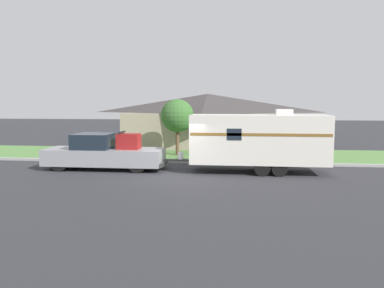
# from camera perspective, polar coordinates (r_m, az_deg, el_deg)

# --- Properties ---
(ground_plane) EXTENTS (120.00, 120.00, 0.00)m
(ground_plane) POSITION_cam_1_polar(r_m,az_deg,el_deg) (18.09, -2.10, -4.87)
(ground_plane) COLOR #2D2D33
(curb_strip) EXTENTS (80.00, 0.30, 0.14)m
(curb_strip) POSITION_cam_1_polar(r_m,az_deg,el_deg) (21.74, -0.61, -2.79)
(curb_strip) COLOR #999993
(curb_strip) RESTS_ON ground_plane
(lawn_strip) EXTENTS (80.00, 7.00, 0.03)m
(lawn_strip) POSITION_cam_1_polar(r_m,az_deg,el_deg) (25.33, 0.42, -1.61)
(lawn_strip) COLOR #568442
(lawn_strip) RESTS_ON ground_plane
(house_across_street) EXTENTS (13.49, 8.47, 4.23)m
(house_across_street) POSITION_cam_1_polar(r_m,az_deg,el_deg) (30.99, 2.39, 3.87)
(house_across_street) COLOR gray
(house_across_street) RESTS_ON ground_plane
(pickup_truck) EXTENTS (6.33, 2.07, 2.02)m
(pickup_truck) POSITION_cam_1_polar(r_m,az_deg,el_deg) (20.31, -13.26, -1.36)
(pickup_truck) COLOR black
(pickup_truck) RESTS_ON ground_plane
(travel_trailer) EXTENTS (8.05, 2.26, 3.19)m
(travel_trailer) POSITION_cam_1_polar(r_m,az_deg,el_deg) (19.05, 10.13, 0.75)
(travel_trailer) COLOR black
(travel_trailer) RESTS_ON ground_plane
(mailbox) EXTENTS (0.48, 0.20, 1.30)m
(mailbox) POSITION_cam_1_polar(r_m,az_deg,el_deg) (22.26, 1.29, -0.16)
(mailbox) COLOR brown
(mailbox) RESTS_ON ground_plane
(tree_in_yard) EXTENTS (2.19, 2.19, 3.75)m
(tree_in_yard) POSITION_cam_1_polar(r_m,az_deg,el_deg) (24.87, -2.25, 4.31)
(tree_in_yard) COLOR brown
(tree_in_yard) RESTS_ON ground_plane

